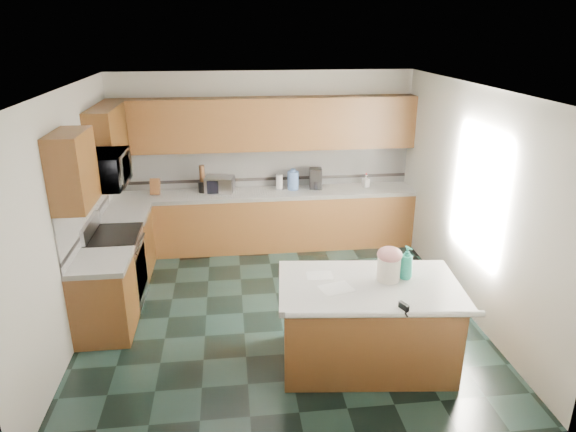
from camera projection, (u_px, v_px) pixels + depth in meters
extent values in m
plane|color=black|center=(279.00, 311.00, 6.36)|extent=(4.60, 4.60, 0.00)
plane|color=white|center=(278.00, 88.00, 5.42)|extent=(4.60, 4.60, 0.00)
cube|color=silver|center=(264.00, 159.00, 8.05)|extent=(4.60, 0.04, 2.70)
cube|color=silver|center=(311.00, 314.00, 3.73)|extent=(4.60, 0.04, 2.70)
cube|color=silver|center=(69.00, 217.00, 5.64)|extent=(0.04, 4.60, 2.70)
cube|color=silver|center=(471.00, 201.00, 6.15)|extent=(0.04, 4.60, 2.70)
cube|color=#341D09|center=(266.00, 221.00, 8.07)|extent=(4.60, 0.60, 0.86)
cube|color=white|center=(266.00, 193.00, 7.91)|extent=(4.60, 0.64, 0.06)
cube|color=#341D09|center=(264.00, 124.00, 7.67)|extent=(4.60, 0.33, 0.78)
cube|color=silver|center=(264.00, 167.00, 8.06)|extent=(4.60, 0.02, 0.63)
cube|color=black|center=(264.00, 179.00, 8.12)|extent=(4.60, 0.01, 0.05)
cube|color=#341D09|center=(128.00, 245.00, 7.19)|extent=(0.60, 0.82, 0.86)
cube|color=white|center=(125.00, 214.00, 7.03)|extent=(0.64, 0.82, 0.06)
cube|color=#341D09|center=(105.00, 299.00, 5.77)|extent=(0.60, 0.72, 0.86)
cube|color=white|center=(99.00, 262.00, 5.61)|extent=(0.64, 0.72, 0.06)
cube|color=silver|center=(86.00, 210.00, 6.19)|extent=(0.02, 2.30, 0.63)
cube|color=black|center=(89.00, 225.00, 6.26)|extent=(0.01, 2.30, 0.05)
cube|color=#341D09|center=(107.00, 137.00, 6.78)|extent=(0.33, 1.09, 0.78)
cube|color=#341D09|center=(73.00, 170.00, 5.23)|extent=(0.33, 0.72, 0.78)
cube|color=#B7B7BC|center=(117.00, 269.00, 6.45)|extent=(0.60, 0.76, 0.88)
cube|color=black|center=(141.00, 271.00, 6.50)|extent=(0.02, 0.68, 0.55)
cube|color=black|center=(113.00, 236.00, 6.29)|extent=(0.62, 0.78, 0.04)
cylinder|color=#B7B7BC|center=(141.00, 243.00, 6.37)|extent=(0.02, 0.66, 0.02)
cube|color=#B7B7BC|center=(90.00, 228.00, 6.22)|extent=(0.06, 0.76, 0.18)
imported|color=#B7B7BC|center=(104.00, 170.00, 6.00)|extent=(0.50, 0.73, 0.41)
cube|color=#341D09|center=(367.00, 326.00, 5.26)|extent=(1.78, 1.14, 0.86)
cube|color=white|center=(369.00, 286.00, 5.10)|extent=(1.89, 1.25, 0.06)
cylinder|color=white|center=(385.00, 314.00, 4.60)|extent=(1.79, 0.25, 0.06)
cylinder|color=white|center=(389.00, 269.00, 5.12)|extent=(0.29, 0.29, 0.24)
ellipsoid|color=tan|center=(390.00, 255.00, 5.07)|extent=(0.25, 0.25, 0.15)
cylinder|color=tan|center=(390.00, 250.00, 5.05)|extent=(0.08, 0.03, 0.03)
sphere|color=tan|center=(386.00, 250.00, 5.04)|extent=(0.04, 0.04, 0.04)
sphere|color=tan|center=(394.00, 250.00, 5.05)|extent=(0.04, 0.04, 0.04)
imported|color=teal|center=(406.00, 262.00, 5.14)|extent=(0.18, 0.18, 0.35)
cube|color=white|center=(336.00, 288.00, 4.99)|extent=(0.36, 0.31, 0.00)
cube|color=white|center=(320.00, 275.00, 5.25)|extent=(0.27, 0.21, 0.00)
cube|color=black|center=(404.00, 308.00, 4.62)|extent=(0.07, 0.12, 0.10)
cylinder|color=black|center=(406.00, 314.00, 4.57)|extent=(0.02, 0.08, 0.02)
cube|color=#472814|center=(155.00, 187.00, 7.72)|extent=(0.15, 0.19, 0.27)
cylinder|color=black|center=(203.00, 187.00, 7.84)|extent=(0.14, 0.14, 0.17)
cylinder|color=#472814|center=(202.00, 173.00, 7.77)|extent=(0.08, 0.08, 0.25)
cube|color=#B7B7BC|center=(220.00, 185.00, 7.83)|extent=(0.47, 0.37, 0.24)
cube|color=black|center=(220.00, 187.00, 7.70)|extent=(0.38, 0.01, 0.20)
cylinder|color=white|center=(279.00, 182.00, 7.98)|extent=(0.10, 0.10, 0.23)
cylinder|color=#B7B7BC|center=(279.00, 189.00, 8.02)|extent=(0.16, 0.16, 0.01)
cylinder|color=#567ABD|center=(293.00, 181.00, 7.96)|extent=(0.17, 0.17, 0.29)
cylinder|color=#567ABD|center=(293.00, 170.00, 7.90)|extent=(0.08, 0.08, 0.04)
cube|color=black|center=(316.00, 178.00, 8.01)|extent=(0.21, 0.23, 0.32)
cylinder|color=black|center=(316.00, 185.00, 8.00)|extent=(0.13, 0.13, 0.13)
imported|color=white|center=(366.00, 181.00, 8.09)|extent=(0.12, 0.12, 0.20)
cylinder|color=red|center=(366.00, 174.00, 8.05)|extent=(0.02, 0.02, 0.03)
cube|color=white|center=(478.00, 194.00, 5.90)|extent=(0.02, 1.40, 1.10)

